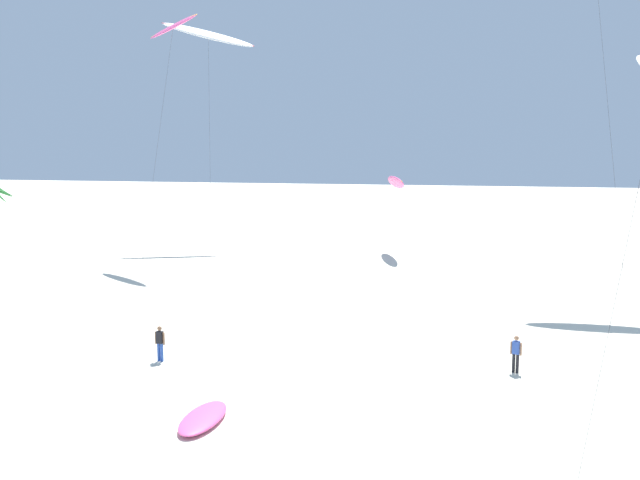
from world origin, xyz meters
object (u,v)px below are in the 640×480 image
object	(u,v)px
flying_kite_6	(173,27)
person_far_watcher	(160,342)
grounded_kite_1	(203,418)
person_mid_field	(516,352)
flying_kite_2	(208,35)
flying_kite_1	(396,182)

from	to	relation	value
flying_kite_6	person_far_watcher	world-z (taller)	flying_kite_6
person_far_watcher	grounded_kite_1	bearing A→B (deg)	-54.26
person_mid_field	flying_kite_6	bearing A→B (deg)	136.60
flying_kite_6	person_mid_field	size ratio (longest dim) A/B	12.25
flying_kite_2	person_mid_field	distance (m)	47.30
grounded_kite_1	flying_kite_6	bearing A→B (deg)	114.33
flying_kite_1	flying_kite_6	bearing A→B (deg)	-160.49
grounded_kite_1	person_far_watcher	world-z (taller)	person_far_watcher
flying_kite_1	flying_kite_2	xyz separation A→B (m)	(-18.27, 3.81, 13.43)
grounded_kite_1	person_mid_field	bearing A→B (deg)	34.78
flying_kite_6	person_far_watcher	bearing A→B (deg)	-68.74
flying_kite_1	person_mid_field	bearing A→B (deg)	-74.89
grounded_kite_1	flying_kite_2	bearing A→B (deg)	109.97
flying_kite_1	grounded_kite_1	xyz separation A→B (m)	(-2.96, -38.31, -6.16)
flying_kite_1	flying_kite_2	bearing A→B (deg)	168.22
grounded_kite_1	person_mid_field	distance (m)	13.66
flying_kite_6	flying_kite_1	bearing A→B (deg)	19.51
person_mid_field	person_far_watcher	world-z (taller)	person_mid_field
flying_kite_1	person_mid_field	world-z (taller)	flying_kite_1
flying_kite_2	grounded_kite_1	size ratio (longest dim) A/B	6.58
flying_kite_2	flying_kite_6	world-z (taller)	flying_kite_2
person_mid_field	grounded_kite_1	bearing A→B (deg)	-145.22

